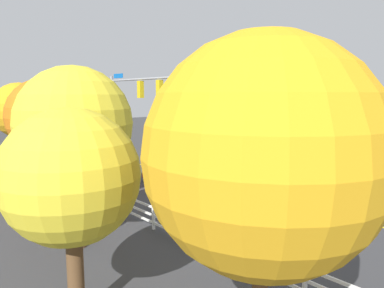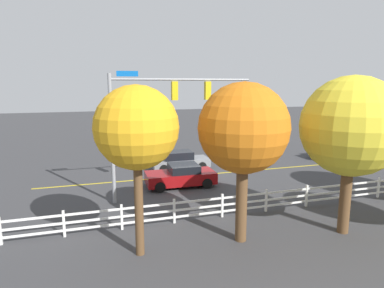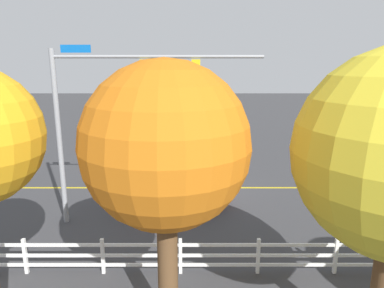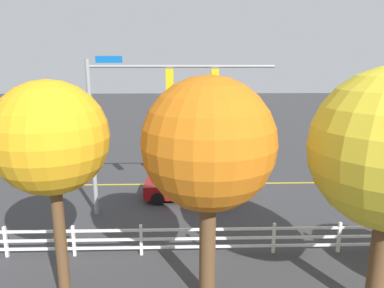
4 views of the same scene
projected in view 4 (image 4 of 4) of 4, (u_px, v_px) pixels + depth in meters
ground_plane at (208, 184)px, 19.90m from camera, size 120.00×120.00×0.00m
lane_center_stripe at (278, 183)px, 20.00m from camera, size 28.00×0.16×0.01m
signal_assembly at (143, 105)px, 14.89m from camera, size 7.86×0.38×6.96m
car_0 at (189, 186)px, 17.65m from camera, size 4.33×2.14×1.39m
car_1 at (204, 163)px, 21.65m from camera, size 4.26×1.85×1.38m
white_rail_fence at (307, 237)px, 12.58m from camera, size 26.10×0.10×1.15m
tree_0 at (209, 145)px, 9.18m from camera, size 3.56×3.56×6.41m
tree_3 at (51, 139)px, 9.11m from camera, size 3.01×3.01×6.30m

